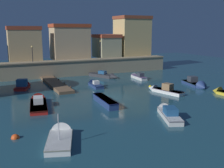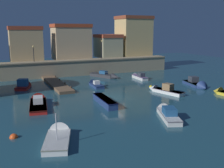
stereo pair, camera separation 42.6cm
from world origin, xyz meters
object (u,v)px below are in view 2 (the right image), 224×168
object	(u,v)px
moored_boat_5	(163,90)
moored_boat_6	(95,84)
moored_boat_2	(38,102)
moored_boat_11	(103,99)
mooring_buoy_1	(14,138)
quay_lamp_0	(33,51)
moored_boat_1	(24,85)
moored_boat_0	(138,76)
quay_lamp_1	(102,47)
moored_boat_8	(59,136)
moored_boat_4	(106,75)
mooring_buoy_0	(151,87)
moored_boat_3	(167,112)
moored_boat_7	(198,84)

from	to	relation	value
moored_boat_5	moored_boat_6	xyz separation A→B (m)	(-7.26, 8.43, -0.10)
moored_boat_2	moored_boat_6	bearing A→B (deg)	-44.29
moored_boat_11	mooring_buoy_1	size ratio (longest dim) A/B	10.45
quay_lamp_0	moored_boat_6	distance (m)	14.51
quay_lamp_0	moored_boat_1	size ratio (longest dim) A/B	0.65
moored_boat_0	moored_boat_5	world-z (taller)	moored_boat_5
moored_boat_11	moored_boat_2	bearing A→B (deg)	75.16
quay_lamp_1	moored_boat_0	bearing A→B (deg)	-65.99
moored_boat_0	moored_boat_1	world-z (taller)	moored_boat_1
moored_boat_8	moored_boat_11	xyz separation A→B (m)	(7.55, 8.81, 0.16)
quay_lamp_1	mooring_buoy_1	xyz separation A→B (m)	(-19.58, -28.34, -5.48)
moored_boat_4	mooring_buoy_1	distance (m)	29.58
quay_lamp_1	mooring_buoy_0	size ratio (longest dim) A/B	6.95
moored_boat_2	moored_boat_4	size ratio (longest dim) A/B	1.16
quay_lamp_0	moored_boat_11	xyz separation A→B (m)	(4.88, -21.29, -4.62)
mooring_buoy_0	mooring_buoy_1	xyz separation A→B (m)	(-21.39, -12.48, 0.00)
mooring_buoy_0	mooring_buoy_1	bearing A→B (deg)	-149.74
moored_boat_6	moored_boat_8	world-z (taller)	moored_boat_8
moored_boat_8	moored_boat_11	bearing A→B (deg)	-22.01
moored_boat_1	moored_boat_3	bearing A→B (deg)	-129.81
moored_boat_4	moored_boat_5	size ratio (longest dim) A/B	1.03
moored_boat_5	moored_boat_8	bearing A→B (deg)	104.58
quay_lamp_1	moored_boat_7	xyz separation A→B (m)	(8.66, -18.72, -5.12)
moored_boat_5	moored_boat_6	world-z (taller)	moored_boat_5
moored_boat_4	quay_lamp_1	bearing A→B (deg)	138.12
moored_boat_2	moored_boat_3	world-z (taller)	moored_boat_3
mooring_buoy_0	moored_boat_6	bearing A→B (deg)	149.98
moored_boat_6	mooring_buoy_1	size ratio (longest dim) A/B	7.40
moored_boat_1	moored_boat_5	distance (m)	21.17
moored_boat_0	moored_boat_5	xyz separation A→B (m)	(-2.44, -11.36, 0.01)
moored_boat_5	moored_boat_8	distance (m)	20.34
quay_lamp_1	moored_boat_3	world-z (taller)	quay_lamp_1
moored_boat_11	mooring_buoy_0	xyz separation A→B (m)	(10.48, 5.43, -0.42)
moored_boat_7	moored_boat_8	xyz separation A→B (m)	(-24.88, -11.38, -0.10)
quay_lamp_0	moored_boat_6	bearing A→B (deg)	-56.21
moored_boat_1	moored_boat_8	bearing A→B (deg)	-159.36
moored_boat_2	moored_boat_0	bearing A→B (deg)	-53.08
quay_lamp_0	moored_boat_5	distance (m)	25.22
moored_boat_2	moored_boat_7	size ratio (longest dim) A/B	1.19
moored_boat_3	quay_lamp_0	bearing A→B (deg)	39.27
moored_boat_7	mooring_buoy_1	world-z (taller)	moored_boat_7
moored_boat_0	moored_boat_7	size ratio (longest dim) A/B	0.89
moored_boat_4	moored_boat_5	xyz separation A→B (m)	(2.62, -14.72, -0.01)
moored_boat_3	moored_boat_11	distance (m)	8.57
moored_boat_5	moored_boat_0	bearing A→B (deg)	-27.89
quay_lamp_0	mooring_buoy_0	distance (m)	22.65
moored_boat_3	moored_boat_4	distance (m)	23.92
moored_boat_2	moored_boat_3	xyz separation A→B (m)	(11.48, -9.93, 0.07)
moored_boat_7	moored_boat_11	bearing A→B (deg)	-68.26
quay_lamp_0	moored_boat_7	xyz separation A→B (m)	(22.21, -18.72, -4.68)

